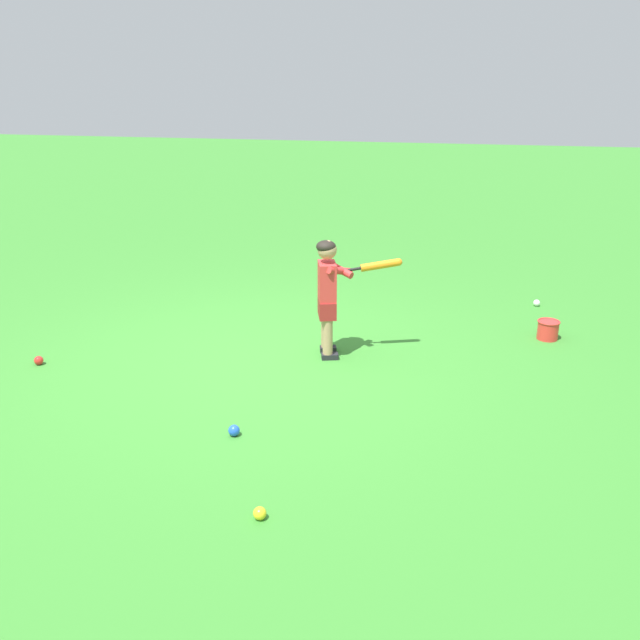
# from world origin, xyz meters

# --- Properties ---
(ground_plane) EXTENTS (40.00, 40.00, 0.00)m
(ground_plane) POSITION_xyz_m (0.00, 0.00, 0.00)
(ground_plane) COLOR #38842D
(child_batter) EXTENTS (0.76, 0.37, 1.08)m
(child_batter) POSITION_xyz_m (-0.60, -0.27, 0.65)
(child_batter) COLOR #232328
(child_batter) RESTS_ON ground
(play_ball_center_lawn) EXTENTS (0.08, 0.08, 0.08)m
(play_ball_center_lawn) POSITION_xyz_m (-0.68, 2.26, 0.04)
(play_ball_center_lawn) COLOR yellow
(play_ball_center_lawn) RESTS_ON ground
(play_ball_near_batter) EXTENTS (0.07, 0.07, 0.07)m
(play_ball_near_batter) POSITION_xyz_m (-2.57, -2.12, 0.04)
(play_ball_near_batter) COLOR white
(play_ball_near_batter) RESTS_ON ground
(play_ball_by_bucket) EXTENTS (0.08, 0.08, 0.08)m
(play_ball_by_bucket) POSITION_xyz_m (-0.21, 1.35, 0.04)
(play_ball_by_bucket) COLOR blue
(play_ball_by_bucket) RESTS_ON ground
(play_ball_far_left) EXTENTS (0.08, 0.08, 0.08)m
(play_ball_far_left) POSITION_xyz_m (1.90, 0.49, 0.04)
(play_ball_far_left) COLOR red
(play_ball_far_left) RESTS_ON ground
(toy_bucket) EXTENTS (0.22, 0.22, 0.19)m
(toy_bucket) POSITION_xyz_m (-2.59, -1.11, 0.10)
(toy_bucket) COLOR red
(toy_bucket) RESTS_ON ground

